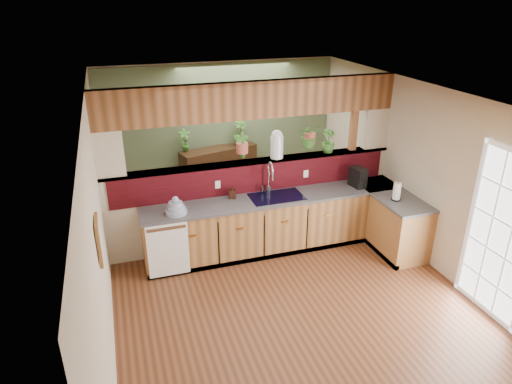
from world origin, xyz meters
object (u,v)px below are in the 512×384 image
object	(u,v)px
coffee_maker	(358,178)
shelving_console	(219,172)
paper_towel	(397,192)
glass_jar	(277,144)
dish_stack	(176,208)
faucet	(269,177)
soap_dispenser	(232,192)

from	to	relation	value
coffee_maker	shelving_console	world-z (taller)	coffee_maker
paper_towel	glass_jar	xyz separation A→B (m)	(-1.54, 1.04, 0.58)
dish_stack	glass_jar	bearing A→B (deg)	16.04
faucet	paper_towel	size ratio (longest dim) A/B	1.79
dish_stack	glass_jar	world-z (taller)	glass_jar
dish_stack	paper_towel	distance (m)	3.27
faucet	shelving_console	world-z (taller)	faucet
dish_stack	glass_jar	distance (m)	1.86
soap_dispenser	glass_jar	world-z (taller)	glass_jar
paper_towel	shelving_console	size ratio (longest dim) A/B	0.19
paper_towel	glass_jar	distance (m)	1.95
soap_dispenser	glass_jar	distance (m)	1.02
soap_dispenser	paper_towel	bearing A→B (deg)	-19.56
paper_towel	dish_stack	bearing A→B (deg)	170.17
faucet	shelving_console	distance (m)	2.25
dish_stack	coffee_maker	size ratio (longest dim) A/B	0.96
dish_stack	coffee_maker	distance (m)	2.93
paper_towel	glass_jar	size ratio (longest dim) A/B	0.66
faucet	coffee_maker	world-z (taller)	faucet
soap_dispenser	coffee_maker	bearing A→B (deg)	-5.26
coffee_maker	soap_dispenser	bearing A→B (deg)	162.58
faucet	coffee_maker	size ratio (longest dim) A/B	1.66
faucet	paper_towel	world-z (taller)	faucet
faucet	coffee_maker	xyz separation A→B (m)	(1.44, -0.18, -0.14)
paper_towel	shelving_console	world-z (taller)	paper_towel
faucet	shelving_console	size ratio (longest dim) A/B	0.35
paper_towel	faucet	bearing A→B (deg)	154.80
dish_stack	paper_towel	world-z (taller)	paper_towel
paper_towel	shelving_console	bearing A→B (deg)	124.55
dish_stack	glass_jar	xyz separation A→B (m)	(1.68, 0.48, 0.63)
glass_jar	faucet	bearing A→B (deg)	-131.34
soap_dispenser	coffee_maker	size ratio (longest dim) A/B	0.65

